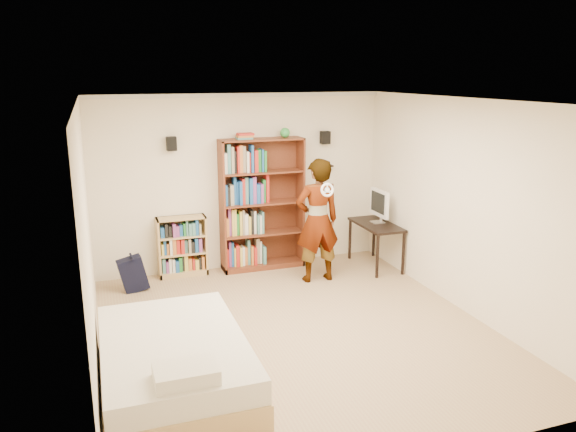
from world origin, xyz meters
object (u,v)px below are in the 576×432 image
object	(u,v)px
computer_desk	(376,245)
person	(317,221)
daybed	(174,356)
tall_bookshelf	(262,205)
low_bookshelf	(182,246)

from	to	relation	value
computer_desk	person	world-z (taller)	person
daybed	person	bearing A→B (deg)	42.83
computer_desk	person	size ratio (longest dim) A/B	0.56
tall_bookshelf	computer_desk	bearing A→B (deg)	-18.00
tall_bookshelf	low_bookshelf	world-z (taller)	tall_bookshelf
tall_bookshelf	computer_desk	xyz separation A→B (m)	(1.70, -0.55, -0.67)
computer_desk	daybed	xyz separation A→B (m)	(-3.52, -2.50, -0.04)
tall_bookshelf	daybed	bearing A→B (deg)	-120.83
tall_bookshelf	daybed	size ratio (longest dim) A/B	0.96
low_bookshelf	person	world-z (taller)	person
person	computer_desk	bearing A→B (deg)	-166.95
tall_bookshelf	computer_desk	size ratio (longest dim) A/B	1.98
person	low_bookshelf	bearing A→B (deg)	-25.35
tall_bookshelf	low_bookshelf	bearing A→B (deg)	177.67
tall_bookshelf	computer_desk	distance (m)	1.91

